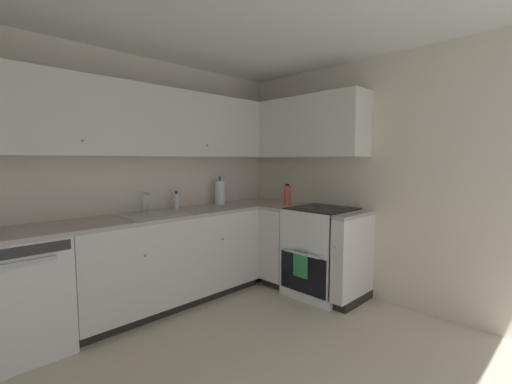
% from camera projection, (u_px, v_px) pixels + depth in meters
% --- Properties ---
extents(wall_back, '(4.01, 0.05, 2.42)m').
position_uv_depth(wall_back, '(112.00, 182.00, 3.22)').
color(wall_back, beige).
rests_on(wall_back, ground_plane).
extents(wall_right, '(0.05, 3.47, 2.42)m').
position_uv_depth(wall_right, '(380.00, 181.00, 3.40)').
color(wall_right, beige).
rests_on(wall_right, ground_plane).
extents(dishwasher, '(0.60, 0.63, 0.87)m').
position_uv_depth(dishwasher, '(19.00, 295.00, 2.48)').
color(dishwasher, white).
rests_on(dishwasher, ground_plane).
extents(lower_cabinets_back, '(1.89, 0.62, 0.87)m').
position_uv_depth(lower_cabinets_back, '(170.00, 259.00, 3.36)').
color(lower_cabinets_back, silver).
rests_on(lower_cabinets_back, ground_plane).
extents(countertop_back, '(3.09, 0.60, 0.03)m').
position_uv_depth(countertop_back, '(169.00, 214.00, 3.31)').
color(countertop_back, '#B7A89E').
rests_on(countertop_back, lower_cabinets_back).
extents(lower_cabinets_right, '(0.62, 1.06, 0.87)m').
position_uv_depth(lower_cabinets_right, '(307.00, 250.00, 3.71)').
color(lower_cabinets_right, silver).
rests_on(lower_cabinets_right, ground_plane).
extents(countertop_right, '(0.60, 1.06, 0.03)m').
position_uv_depth(countertop_right, '(307.00, 209.00, 3.67)').
color(countertop_right, '#B7A89E').
rests_on(countertop_right, lower_cabinets_right).
extents(oven_range, '(0.68, 0.62, 1.06)m').
position_uv_depth(oven_range, '(322.00, 251.00, 3.59)').
color(oven_range, white).
rests_on(oven_range, ground_plane).
extents(upper_cabinets_back, '(2.77, 0.34, 0.65)m').
position_uv_depth(upper_cabinets_back, '(144.00, 122.00, 3.21)').
color(upper_cabinets_back, silver).
extents(upper_cabinets_right, '(0.32, 1.59, 0.65)m').
position_uv_depth(upper_cabinets_right, '(299.00, 128.00, 3.85)').
color(upper_cabinets_right, silver).
extents(sink, '(0.57, 0.40, 0.10)m').
position_uv_depth(sink, '(155.00, 219.00, 3.17)').
color(sink, '#B7B7BC').
rests_on(sink, countertop_back).
extents(faucet, '(0.07, 0.16, 0.20)m').
position_uv_depth(faucet, '(144.00, 200.00, 3.31)').
color(faucet, silver).
rests_on(faucet, countertop_back).
extents(soap_bottle, '(0.06, 0.06, 0.19)m').
position_uv_depth(soap_bottle, '(176.00, 201.00, 3.56)').
color(soap_bottle, silver).
rests_on(soap_bottle, countertop_back).
extents(paper_towel_roll, '(0.11, 0.11, 0.33)m').
position_uv_depth(paper_towel_roll, '(220.00, 192.00, 3.94)').
color(paper_towel_roll, white).
rests_on(paper_towel_roll, countertop_back).
extents(oil_bottle, '(0.08, 0.08, 0.24)m').
position_uv_depth(oil_bottle, '(287.00, 195.00, 3.85)').
color(oil_bottle, '#BF4C3F').
rests_on(oil_bottle, countertop_right).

